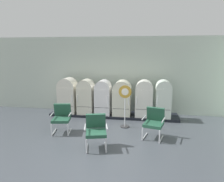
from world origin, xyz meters
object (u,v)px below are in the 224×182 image
(refrigerator_0, at_px, (68,94))
(refrigerator_3, at_px, (122,97))
(refrigerator_2, at_px, (103,96))
(sign_stand, at_px, (125,107))
(refrigerator_4, at_px, (144,97))
(armchair_center, at_px, (96,129))
(refrigerator_1, at_px, (86,96))
(armchair_left, at_px, (62,117))
(armchair_right, at_px, (154,121))
(refrigerator_5, at_px, (163,98))

(refrigerator_0, distance_m, refrigerator_3, 2.26)
(refrigerator_0, distance_m, refrigerator_2, 1.50)
(refrigerator_2, relative_size, sign_stand, 0.93)
(refrigerator_4, xyz_separation_m, armchair_center, (-1.28, -2.74, -0.33))
(refrigerator_1, relative_size, armchair_center, 1.52)
(refrigerator_0, relative_size, armchair_center, 1.56)
(refrigerator_0, xyz_separation_m, sign_stand, (2.49, -1.08, -0.14))
(refrigerator_3, distance_m, sign_stand, 1.12)
(armchair_left, height_order, armchair_center, same)
(refrigerator_0, distance_m, armchair_left, 1.93)
(refrigerator_1, height_order, armchair_right, refrigerator_1)
(refrigerator_0, height_order, refrigerator_1, refrigerator_0)
(refrigerator_4, bearing_deg, refrigerator_5, 0.86)
(refrigerator_5, bearing_deg, armchair_left, -151.51)
(refrigerator_5, height_order, armchair_left, refrigerator_5)
(armchair_right, relative_size, armchair_center, 1.00)
(refrigerator_2, distance_m, refrigerator_5, 2.37)
(refrigerator_5, height_order, armchair_center, refrigerator_5)
(refrigerator_0, height_order, armchair_right, refrigerator_0)
(refrigerator_5, height_order, sign_stand, refrigerator_5)
(refrigerator_4, xyz_separation_m, refrigerator_5, (0.73, 0.01, 0.02))
(refrigerator_3, bearing_deg, armchair_left, -133.79)
(refrigerator_3, height_order, armchair_right, refrigerator_3)
(refrigerator_1, height_order, refrigerator_2, refrigerator_1)
(refrigerator_2, distance_m, armchair_center, 2.78)
(refrigerator_4, relative_size, sign_stand, 0.96)
(refrigerator_1, height_order, armchair_center, refrigerator_1)
(refrigerator_5, distance_m, armchair_right, 1.89)
(refrigerator_1, relative_size, armchair_left, 1.52)
(armchair_center, bearing_deg, refrigerator_0, 123.97)
(armchair_left, bearing_deg, sign_stand, 20.87)
(refrigerator_4, height_order, sign_stand, refrigerator_4)
(refrigerator_4, relative_size, refrigerator_5, 0.99)
(refrigerator_2, relative_size, armchair_right, 1.50)
(refrigerator_0, relative_size, refrigerator_3, 1.04)
(refrigerator_5, bearing_deg, armchair_center, -126.21)
(sign_stand, bearing_deg, refrigerator_1, 148.25)
(armchair_center, bearing_deg, armchair_right, 30.03)
(refrigerator_4, xyz_separation_m, armchair_right, (0.33, -1.80, -0.33))
(armchair_right, bearing_deg, refrigerator_5, 77.53)
(refrigerator_4, bearing_deg, refrigerator_1, -179.97)
(refrigerator_0, relative_size, armchair_left, 1.56)
(refrigerator_5, height_order, armchair_right, refrigerator_5)
(refrigerator_1, bearing_deg, refrigerator_2, 0.36)
(refrigerator_1, bearing_deg, armchair_left, -99.22)
(refrigerator_1, bearing_deg, sign_stand, -31.75)
(refrigerator_1, relative_size, sign_stand, 0.94)
(armchair_left, bearing_deg, refrigerator_4, 34.55)
(refrigerator_0, relative_size, refrigerator_4, 1.02)
(sign_stand, bearing_deg, refrigerator_5, 37.89)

